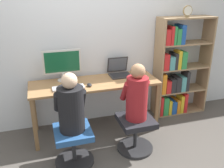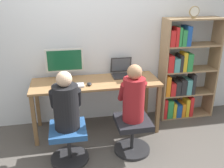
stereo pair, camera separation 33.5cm
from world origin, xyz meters
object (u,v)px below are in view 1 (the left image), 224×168
object	(u,v)px
person_at_laptop	(137,95)
laptop	(119,72)
desktop_monitor	(62,64)
bookshelf	(176,73)
office_chair_right	(135,131)
person_at_monitor	(71,106)
desk_clock	(188,11)
office_chair_left	(74,143)
keyboard	(68,88)

from	to	relation	value
person_at_laptop	laptop	bearing A→B (deg)	86.98
desktop_monitor	bookshelf	xyz separation A→B (m)	(1.77, -0.04, -0.30)
laptop	office_chair_right	size ratio (longest dim) A/B	0.67
laptop	person_at_monitor	size ratio (longest dim) A/B	0.45
office_chair_right	desk_clock	xyz separation A→B (m)	(1.03, 0.69, 1.40)
office_chair_left	person_at_monitor	xyz separation A→B (m)	(-0.00, 0.01, 0.49)
office_chair_right	bookshelf	world-z (taller)	bookshelf
office_chair_right	office_chair_left	bearing A→B (deg)	-177.63
desk_clock	office_chair_right	bearing A→B (deg)	-146.34
desktop_monitor	person_at_laptop	world-z (taller)	desktop_monitor
person_at_monitor	person_at_laptop	distance (m)	0.80
person_at_laptop	bookshelf	size ratio (longest dim) A/B	0.45
person_at_monitor	person_at_laptop	size ratio (longest dim) A/B	0.98
desktop_monitor	office_chair_right	bearing A→B (deg)	-45.27
office_chair_left	office_chair_right	xyz separation A→B (m)	(0.80, 0.03, 0.00)
person_at_monitor	office_chair_right	bearing A→B (deg)	1.98
office_chair_left	person_at_monitor	size ratio (longest dim) A/B	0.68
desktop_monitor	office_chair_left	xyz separation A→B (m)	(-0.02, -0.83, -0.74)
desk_clock	bookshelf	bearing A→B (deg)	124.71
office_chair_left	desk_clock	world-z (taller)	desk_clock
person_at_laptop	office_chair_left	bearing A→B (deg)	-177.24
keyboard	laptop	bearing A→B (deg)	20.41
bookshelf	keyboard	bearing A→B (deg)	-171.08
laptop	desk_clock	world-z (taller)	desk_clock
office_chair_right	person_at_laptop	bearing A→B (deg)	90.00
desktop_monitor	person_at_monitor	bearing A→B (deg)	-91.20
office_chair_left	person_at_laptop	size ratio (longest dim) A/B	0.66
desktop_monitor	person_at_monitor	distance (m)	0.86
keyboard	bookshelf	xyz separation A→B (m)	(1.74, 0.27, -0.07)
person_at_laptop	desk_clock	world-z (taller)	desk_clock
office_chair_right	keyboard	bearing A→B (deg)	147.49
bookshelf	office_chair_left	bearing A→B (deg)	-156.14
office_chair_right	bookshelf	bearing A→B (deg)	37.58
office_chair_left	person_at_monitor	world-z (taller)	person_at_monitor
desktop_monitor	person_at_laptop	xyz separation A→B (m)	(0.79, -0.79, -0.23)
laptop	bookshelf	world-z (taller)	bookshelf
office_chair_left	keyboard	bearing A→B (deg)	85.10
office_chair_left	desk_clock	bearing A→B (deg)	21.44
laptop	office_chair_right	bearing A→B (deg)	-93.00
person_at_monitor	bookshelf	size ratio (longest dim) A/B	0.44
bookshelf	desk_clock	bearing A→B (deg)	-55.29
laptop	keyboard	xyz separation A→B (m)	(-0.80, -0.30, -0.04)
keyboard	bookshelf	size ratio (longest dim) A/B	0.26
person_at_laptop	bookshelf	world-z (taller)	bookshelf
desktop_monitor	desk_clock	world-z (taller)	desk_clock
office_chair_left	desk_clock	xyz separation A→B (m)	(1.84, 0.72, 1.40)
laptop	bookshelf	bearing A→B (deg)	-1.45
office_chair_right	desktop_monitor	bearing A→B (deg)	134.73
keyboard	office_chair_right	bearing A→B (deg)	-32.51
bookshelf	desk_clock	xyz separation A→B (m)	(0.05, -0.07, 0.96)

